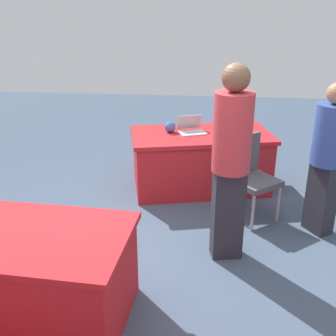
{
  "coord_description": "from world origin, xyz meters",
  "views": [
    {
      "loc": [
        -0.51,
        3.3,
        2.28
      ],
      "look_at": [
        -0.17,
        -0.05,
        0.9
      ],
      "focal_mm": 43.76,
      "sensor_mm": 36.0,
      "label": 1
    }
  ],
  "objects_px": {
    "yarn_ball": "(170,127)",
    "table_mid_left": "(14,274)",
    "scissors_red": "(228,129)",
    "laptop_silver": "(191,129)",
    "person_attendee_standing": "(231,155)",
    "chair_tucked_left": "(251,173)",
    "person_presenter": "(328,154)",
    "table_foreground": "(200,160)"
  },
  "relations": [
    {
      "from": "person_attendee_standing",
      "to": "yarn_ball",
      "type": "bearing_deg",
      "value": -77.35
    },
    {
      "from": "table_mid_left",
      "to": "laptop_silver",
      "type": "xyz_separation_m",
      "value": [
        -1.21,
        -2.53,
        0.41
      ]
    },
    {
      "from": "scissors_red",
      "to": "person_presenter",
      "type": "bearing_deg",
      "value": 78.44
    },
    {
      "from": "person_presenter",
      "to": "scissors_red",
      "type": "relative_size",
      "value": 8.78
    },
    {
      "from": "person_attendee_standing",
      "to": "scissors_red",
      "type": "height_order",
      "value": "person_attendee_standing"
    },
    {
      "from": "chair_tucked_left",
      "to": "laptop_silver",
      "type": "relative_size",
      "value": 2.34
    },
    {
      "from": "table_mid_left",
      "to": "table_foreground",
      "type": "bearing_deg",
      "value": -117.85
    },
    {
      "from": "laptop_silver",
      "to": "yarn_ball",
      "type": "xyz_separation_m",
      "value": [
        0.27,
        0.02,
        0.03
      ]
    },
    {
      "from": "chair_tucked_left",
      "to": "scissors_red",
      "type": "distance_m",
      "value": 0.98
    },
    {
      "from": "table_mid_left",
      "to": "scissors_red",
      "type": "xyz_separation_m",
      "value": [
        -1.67,
        -2.7,
        0.37
      ]
    },
    {
      "from": "person_presenter",
      "to": "yarn_ball",
      "type": "xyz_separation_m",
      "value": [
        1.67,
        -0.98,
        -0.07
      ]
    },
    {
      "from": "chair_tucked_left",
      "to": "table_foreground",
      "type": "bearing_deg",
      "value": -91.29
    },
    {
      "from": "person_presenter",
      "to": "person_attendee_standing",
      "type": "height_order",
      "value": "person_attendee_standing"
    },
    {
      "from": "yarn_ball",
      "to": "table_mid_left",
      "type": "bearing_deg",
      "value": 69.57
    },
    {
      "from": "yarn_ball",
      "to": "scissors_red",
      "type": "distance_m",
      "value": 0.76
    },
    {
      "from": "table_mid_left",
      "to": "person_attendee_standing",
      "type": "distance_m",
      "value": 2.01
    },
    {
      "from": "table_foreground",
      "to": "yarn_ball",
      "type": "xyz_separation_m",
      "value": [
        0.39,
        0.0,
        0.44
      ]
    },
    {
      "from": "table_foreground",
      "to": "person_attendee_standing",
      "type": "xyz_separation_m",
      "value": [
        -0.29,
        1.54,
        0.65
      ]
    },
    {
      "from": "chair_tucked_left",
      "to": "scissors_red",
      "type": "bearing_deg",
      "value": -114.77
    },
    {
      "from": "scissors_red",
      "to": "yarn_ball",
      "type": "bearing_deg",
      "value": -36.75
    },
    {
      "from": "scissors_red",
      "to": "chair_tucked_left",
      "type": "bearing_deg",
      "value": 53.21
    },
    {
      "from": "table_mid_left",
      "to": "person_presenter",
      "type": "xyz_separation_m",
      "value": [
        -2.61,
        -1.54,
        0.5
      ]
    },
    {
      "from": "table_foreground",
      "to": "person_presenter",
      "type": "xyz_separation_m",
      "value": [
        -1.28,
        0.98,
        0.5
      ]
    },
    {
      "from": "chair_tucked_left",
      "to": "person_presenter",
      "type": "height_order",
      "value": "person_presenter"
    },
    {
      "from": "laptop_silver",
      "to": "table_mid_left",
      "type": "bearing_deg",
      "value": 42.87
    },
    {
      "from": "table_foreground",
      "to": "chair_tucked_left",
      "type": "bearing_deg",
      "value": 127.22
    },
    {
      "from": "table_mid_left",
      "to": "yarn_ball",
      "type": "relative_size",
      "value": 13.16
    },
    {
      "from": "table_foreground",
      "to": "chair_tucked_left",
      "type": "xyz_separation_m",
      "value": [
        -0.57,
        0.75,
        0.16
      ]
    },
    {
      "from": "chair_tucked_left",
      "to": "laptop_silver",
      "type": "height_order",
      "value": "laptop_silver"
    },
    {
      "from": "person_presenter",
      "to": "laptop_silver",
      "type": "height_order",
      "value": "person_presenter"
    },
    {
      "from": "person_attendee_standing",
      "to": "yarn_ball",
      "type": "relative_size",
      "value": 13.17
    },
    {
      "from": "table_foreground",
      "to": "laptop_silver",
      "type": "distance_m",
      "value": 0.43
    },
    {
      "from": "person_presenter",
      "to": "chair_tucked_left",
      "type": "bearing_deg",
      "value": -139.46
    },
    {
      "from": "table_mid_left",
      "to": "yarn_ball",
      "type": "distance_m",
      "value": 2.72
    },
    {
      "from": "person_attendee_standing",
      "to": "scissors_red",
      "type": "xyz_separation_m",
      "value": [
        -0.05,
        -1.72,
        -0.28
      ]
    },
    {
      "from": "chair_tucked_left",
      "to": "person_attendee_standing",
      "type": "height_order",
      "value": "person_attendee_standing"
    },
    {
      "from": "laptop_silver",
      "to": "scissors_red",
      "type": "distance_m",
      "value": 0.5
    },
    {
      "from": "table_mid_left",
      "to": "chair_tucked_left",
      "type": "xyz_separation_m",
      "value": [
        -1.9,
        -1.77,
        0.16
      ]
    },
    {
      "from": "scissors_red",
      "to": "laptop_silver",
      "type": "bearing_deg",
      "value": -31.24
    },
    {
      "from": "table_foreground",
      "to": "yarn_ball",
      "type": "distance_m",
      "value": 0.59
    },
    {
      "from": "laptop_silver",
      "to": "scissors_red",
      "type": "bearing_deg",
      "value": 177.6
    },
    {
      "from": "person_attendee_standing",
      "to": "yarn_ball",
      "type": "xyz_separation_m",
      "value": [
        0.69,
        -1.54,
        -0.22
      ]
    }
  ]
}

